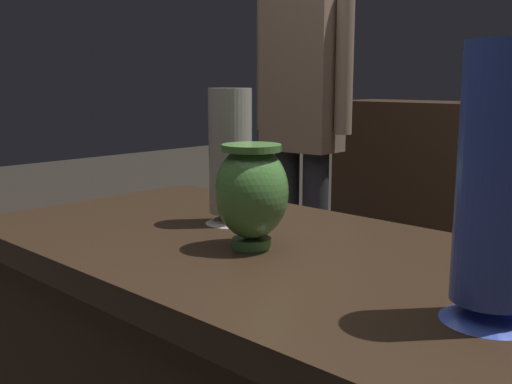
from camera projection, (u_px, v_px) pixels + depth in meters
vase_centerpiece at (252, 192)px, 1.07m from camera, size 0.13×0.13×0.19m
vase_tall_behind at (498, 191)px, 0.73m from camera, size 0.12×0.12×0.35m
vase_left_accent at (230, 159)px, 1.25m from camera, size 0.11×0.11×0.28m
shelf_vase_left at (488, 75)px, 3.01m from camera, size 0.10×0.10×0.29m
visitor_near_left at (302, 113)px, 2.50m from camera, size 0.47×0.20×1.64m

